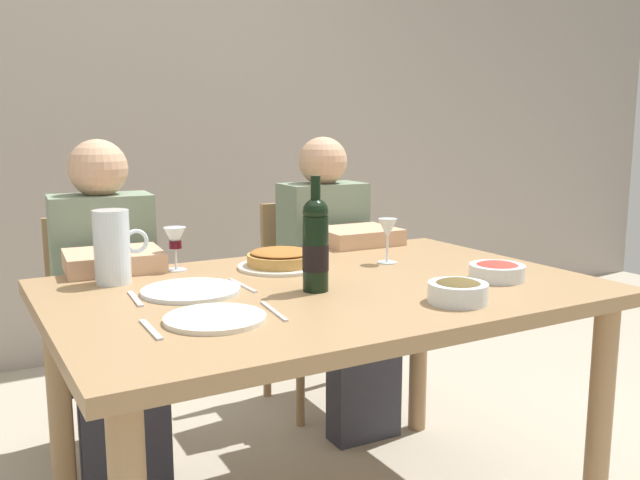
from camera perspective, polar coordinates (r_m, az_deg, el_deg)
The scene contains 19 objects.
back_wall at distance 3.70m, azimuth -15.40°, elevation 12.37°, with size 8.00×0.10×2.80m, color #A3998E.
dining_table at distance 1.93m, azimuth 0.48°, elevation -6.49°, with size 1.50×1.00×0.76m.
wine_bottle at distance 1.81m, azimuth -0.38°, elevation -0.36°, with size 0.07×0.07×0.31m.
water_pitcher at distance 2.00m, azimuth -17.16°, elevation -0.91°, with size 0.16×0.10×0.21m.
baked_tart at distance 2.13m, azimuth -3.33°, elevation -1.65°, with size 0.27×0.27×0.06m.
salad_bowl at distance 2.03m, azimuth 14.77°, elevation -2.51°, with size 0.16×0.16×0.05m.
olive_bowl at distance 1.74m, azimuth 11.60°, elevation -4.22°, with size 0.15×0.15×0.06m.
wine_glass_left_diner at distance 2.12m, azimuth -12.18°, elevation -0.03°, with size 0.07×0.07×0.14m.
wine_glass_right_diner at distance 2.20m, azimuth 5.75°, elevation 0.76°, with size 0.06×0.06×0.15m.
dinner_plate_left_setting at distance 1.58m, azimuth -8.88°, elevation -6.57°, with size 0.24×0.24×0.01m, color silver.
dinner_plate_right_setting at distance 1.85m, azimuth -10.88°, elevation -4.22°, with size 0.27×0.27×0.01m, color silver.
fork_left_setting at distance 1.54m, azimuth -14.15°, elevation -7.36°, with size 0.16×0.01×0.01m, color silver.
knife_left_setting at distance 1.64m, azimuth -3.94°, elevation -6.03°, with size 0.18×0.01×0.01m, color silver.
knife_right_setting at distance 1.90m, azimuth -6.59°, elevation -3.83°, with size 0.18×0.01×0.01m, color silver.
spoon_right_setting at distance 1.81m, azimuth -15.38°, elevation -4.82°, with size 0.16×0.01×0.01m, color silver.
chair_left at distance 2.64m, azimuth -18.03°, elevation -6.35°, with size 0.43×0.43×0.87m.
diner_left at distance 2.39m, azimuth -17.41°, elevation -5.05°, with size 0.36×0.53×1.16m.
chair_right at distance 2.96m, azimuth -0.89°, elevation -4.15°, with size 0.41×0.41×0.87m.
diner_right at distance 2.73m, azimuth 1.38°, elevation -2.76°, with size 0.35×0.51×1.16m.
Camera 1 is at (-0.93, -1.60, 1.20)m, focal length 37.77 mm.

